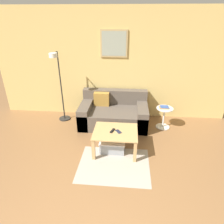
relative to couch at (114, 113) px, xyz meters
name	(u,v)px	position (x,y,z in m)	size (l,w,h in m)	color
wall_back	(112,65)	(-0.09, 0.49, 1.02)	(5.60, 0.09, 2.55)	#D6B76B
area_rug	(114,165)	(0.13, -1.50, -0.25)	(1.22, 0.97, 0.01)	#A39989
couch	(114,113)	(0.00, 0.00, 0.00)	(1.54, 0.93, 0.73)	brown
coffee_table	(115,135)	(0.12, -1.08, 0.09)	(0.81, 0.66, 0.43)	tan
storage_bin	(113,144)	(0.07, -1.06, -0.14)	(0.48, 0.40, 0.23)	gray
floor_lamp	(59,83)	(-1.24, -0.02, 0.72)	(0.28, 0.47, 1.65)	black
side_table	(164,116)	(1.15, -0.09, 0.04)	(0.37, 0.37, 0.49)	silver
book_stack	(164,107)	(1.13, -0.09, 0.24)	(0.20, 0.16, 0.03)	#D18438
remote_control	(112,131)	(0.07, -1.08, 0.18)	(0.04, 0.15, 0.02)	black
cell_phone	(118,132)	(0.18, -1.09, 0.18)	(0.07, 0.14, 0.01)	#1E2338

